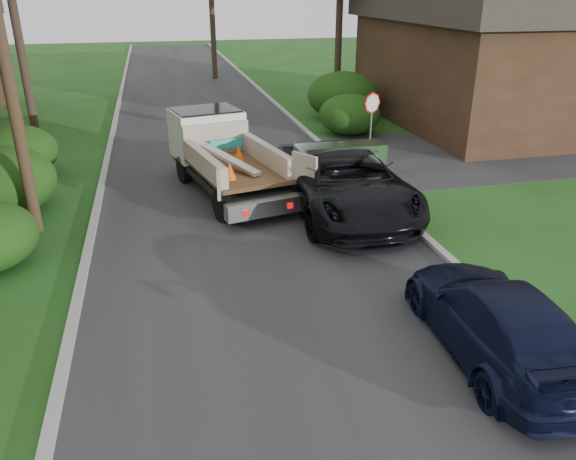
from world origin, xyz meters
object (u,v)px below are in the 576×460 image
at_px(house_right, 496,51).
at_px(flatbed_truck, 218,148).
at_px(navy_suv, 498,320).
at_px(stop_sign, 372,112).
at_px(black_pickup, 344,181).

distance_m(house_right, flatbed_truck, 15.03).
height_order(house_right, navy_suv, house_right).
xyz_separation_m(stop_sign, navy_suv, (-2.09, -11.50, -1.10)).
bearing_deg(flatbed_truck, black_pickup, -56.44).
height_order(house_right, flatbed_truck, house_right).
xyz_separation_m(house_right, black_pickup, (-10.29, -9.50, -2.27)).
xyz_separation_m(black_pickup, navy_suv, (0.40, -7.00, -0.22)).
height_order(house_right, black_pickup, house_right).
height_order(stop_sign, black_pickup, stop_sign).
distance_m(house_right, navy_suv, 19.40).
height_order(flatbed_truck, navy_suv, flatbed_truck).
relative_size(stop_sign, navy_suv, 0.54).
distance_m(black_pickup, navy_suv, 7.01).
bearing_deg(black_pickup, house_right, 43.87).
bearing_deg(flatbed_truck, navy_suv, -83.06).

